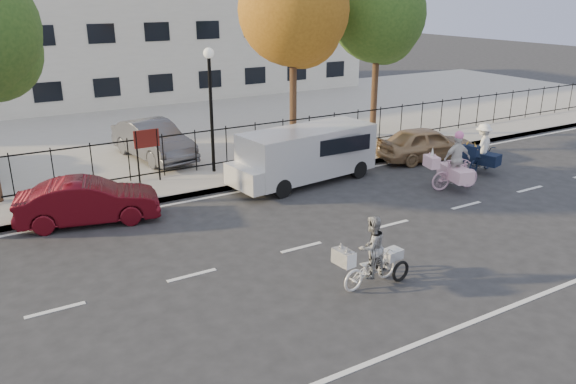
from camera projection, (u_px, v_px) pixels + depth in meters
ground at (301, 247)px, 14.48m from camera, size 120.00×120.00×0.00m
road_markings at (301, 247)px, 14.48m from camera, size 60.00×9.52×0.01m
curb at (221, 189)px, 18.56m from camera, size 60.00×0.10×0.15m
sidewalk at (209, 181)px, 19.41m from camera, size 60.00×2.20×0.15m
parking_lot at (136, 130)px, 26.64m from camera, size 60.00×15.60×0.15m
iron_fence at (196, 150)px, 20.03m from camera, size 58.00×0.06×1.50m
building at (84, 49)px, 33.79m from camera, size 34.00×10.00×6.00m
lamppost at (210, 89)px, 19.20m from camera, size 0.36×0.36×4.33m
street_sign at (147, 145)px, 18.65m from camera, size 0.85×0.06×1.80m
zebra_trike at (371, 259)px, 12.45m from camera, size 1.92×0.82×1.64m
unicorn_bike at (455, 168)px, 18.53m from camera, size 2.03×1.45×2.00m
bull_bike at (481, 153)px, 20.28m from camera, size 2.02×1.42×1.82m
white_van at (305, 153)px, 19.19m from camera, size 5.44×2.34×1.87m
red_sedan at (88, 201)px, 15.86m from camera, size 4.08×2.19×1.28m
gold_sedan at (426, 144)px, 21.85m from camera, size 4.11×2.21×1.33m
lot_car_c at (153, 140)px, 21.53m from camera, size 2.22×4.58×1.45m
tree_mid at (296, 15)px, 21.18m from camera, size 4.21×4.21×7.73m
tree_east at (380, 19)px, 23.74m from camera, size 4.02×4.02×7.36m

